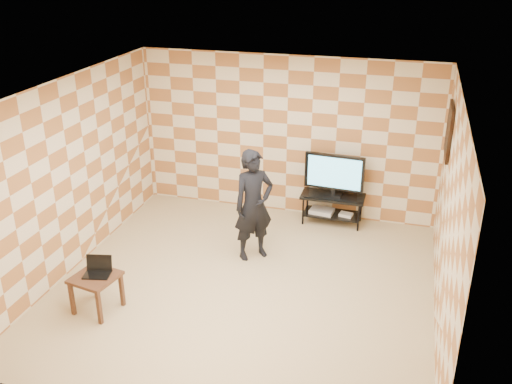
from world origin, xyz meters
TOP-DOWN VIEW (x-y plane):
  - floor at (0.00, 0.00)m, footprint 5.00×5.00m
  - wall_back at (0.00, 2.50)m, footprint 5.00×0.02m
  - wall_front at (0.00, -2.50)m, footprint 5.00×0.02m
  - wall_left at (-2.50, 0.00)m, footprint 0.02×5.00m
  - wall_right at (2.50, 0.00)m, footprint 0.02×5.00m
  - ceiling at (0.00, 0.00)m, footprint 5.00×5.00m
  - wall_art at (2.47, 1.55)m, footprint 0.04×0.72m
  - tv_stand at (0.86, 2.24)m, footprint 1.03×0.47m
  - tv at (0.86, 2.23)m, footprint 0.97×0.20m
  - dvd_player at (0.69, 2.21)m, footprint 0.41×0.32m
  - game_console at (1.09, 2.19)m, footprint 0.23×0.19m
  - side_table at (-1.63, -1.03)m, footprint 0.61×0.61m
  - laptop at (-1.62, -0.95)m, footprint 0.37×0.32m
  - person at (-0.10, 0.83)m, footprint 0.72×0.70m

SIDE VIEW (x-z plane):
  - floor at x=0.00m, z-range 0.00..0.00m
  - game_console at x=1.09m, z-range 0.17..0.22m
  - dvd_player at x=0.69m, z-range 0.17..0.24m
  - tv_stand at x=0.86m, z-range 0.12..0.62m
  - side_table at x=-1.63m, z-range 0.16..0.66m
  - laptop at x=-1.62m, z-range 0.44..0.66m
  - person at x=-0.10m, z-range 0.00..1.67m
  - tv at x=0.86m, z-range 0.54..1.24m
  - wall_back at x=0.00m, z-range 0.00..2.70m
  - wall_front at x=0.00m, z-range 0.00..2.70m
  - wall_left at x=-2.50m, z-range 0.00..2.70m
  - wall_right at x=2.50m, z-range 0.00..2.70m
  - wall_art at x=2.47m, z-range 1.59..2.31m
  - ceiling at x=0.00m, z-range 2.69..2.71m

